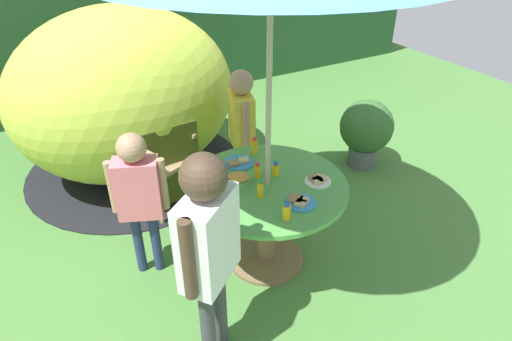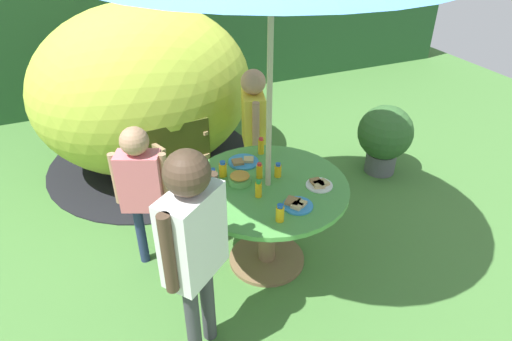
# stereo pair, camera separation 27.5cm
# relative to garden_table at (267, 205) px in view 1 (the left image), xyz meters

# --- Properties ---
(ground_plane) EXTENTS (10.00, 10.00, 0.02)m
(ground_plane) POSITION_rel_garden_table_xyz_m (0.00, 0.00, -0.52)
(ground_plane) COLOR #477A38
(hedge_backdrop) EXTENTS (9.00, 0.70, 1.94)m
(hedge_backdrop) POSITION_rel_garden_table_xyz_m (0.00, 3.71, 0.46)
(hedge_backdrop) COLOR #234C28
(hedge_backdrop) RESTS_ON ground_plane
(garden_table) EXTENTS (1.11, 1.11, 0.70)m
(garden_table) POSITION_rel_garden_table_xyz_m (0.00, 0.00, 0.00)
(garden_table) COLOR brown
(garden_table) RESTS_ON ground_plane
(wooden_chair) EXTENTS (0.60, 0.59, 0.93)m
(wooden_chair) POSITION_rel_garden_table_xyz_m (-0.45, 1.15, 0.02)
(wooden_chair) COLOR tan
(wooden_chair) RESTS_ON ground_plane
(dome_tent) EXTENTS (2.30, 2.30, 1.59)m
(dome_tent) POSITION_rel_garden_table_xyz_m (-0.48, 1.79, 0.28)
(dome_tent) COLOR #B2C63F
(dome_tent) RESTS_ON ground_plane
(potted_plant) EXTENTS (0.53, 0.53, 0.70)m
(potted_plant) POSITION_rel_garden_table_xyz_m (1.57, 0.73, -0.12)
(potted_plant) COLOR #595960
(potted_plant) RESTS_ON ground_plane
(child_in_yellow_shirt) EXTENTS (0.25, 0.40, 1.20)m
(child_in_yellow_shirt) POSITION_rel_garden_table_xyz_m (0.25, 0.84, 0.25)
(child_in_yellow_shirt) COLOR navy
(child_in_yellow_shirt) RESTS_ON ground_plane
(child_in_pink_shirt) EXTENTS (0.36, 0.26, 1.13)m
(child_in_pink_shirt) POSITION_rel_garden_table_xyz_m (-0.80, 0.34, 0.21)
(child_in_pink_shirt) COLOR navy
(child_in_pink_shirt) RESTS_ON ground_plane
(child_in_white_shirt) EXTENTS (0.40, 0.38, 1.38)m
(child_in_white_shirt) POSITION_rel_garden_table_xyz_m (-0.67, -0.53, 0.37)
(child_in_white_shirt) COLOR #3F3F47
(child_in_white_shirt) RESTS_ON ground_plane
(snack_bowl) EXTENTS (0.16, 0.16, 0.08)m
(snack_bowl) POSITION_rel_garden_table_xyz_m (-0.17, 0.10, 0.22)
(snack_bowl) COLOR #66B259
(snack_bowl) RESTS_ON garden_table
(plate_near_right) EXTENTS (0.19, 0.19, 0.03)m
(plate_near_right) POSITION_rel_garden_table_xyz_m (0.07, -0.30, 0.20)
(plate_near_right) COLOR #338CD8
(plate_near_right) RESTS_ON garden_table
(plate_far_left) EXTENTS (0.18, 0.18, 0.03)m
(plate_far_left) POSITION_rel_garden_table_xyz_m (0.31, -0.15, 0.20)
(plate_far_left) COLOR white
(plate_far_left) RESTS_ON garden_table
(plate_center_front) EXTENTS (0.22, 0.22, 0.03)m
(plate_center_front) POSITION_rel_garden_table_xyz_m (-0.05, 0.33, 0.19)
(plate_center_front) COLOR #338CD8
(plate_center_front) RESTS_ON garden_table
(juice_bottle_near_left) EXTENTS (0.06, 0.06, 0.12)m
(juice_bottle_near_left) POSITION_rel_garden_table_xyz_m (-0.25, 0.22, 0.24)
(juice_bottle_near_left) COLOR yellow
(juice_bottle_near_left) RESTS_ON garden_table
(juice_bottle_far_right) EXTENTS (0.05, 0.05, 0.11)m
(juice_bottle_far_right) POSITION_rel_garden_table_xyz_m (0.11, 0.07, 0.23)
(juice_bottle_far_right) COLOR yellow
(juice_bottle_far_right) RESTS_ON garden_table
(juice_bottle_center_back) EXTENTS (0.04, 0.04, 0.12)m
(juice_bottle_center_back) POSITION_rel_garden_table_xyz_m (-0.12, -0.10, 0.24)
(juice_bottle_center_back) COLOR yellow
(juice_bottle_center_back) RESTS_ON garden_table
(juice_bottle_mid_left) EXTENTS (0.04, 0.04, 0.12)m
(juice_bottle_mid_left) POSITION_rel_garden_table_xyz_m (-0.02, 0.10, 0.24)
(juice_bottle_mid_left) COLOR yellow
(juice_bottle_mid_left) RESTS_ON garden_table
(juice_bottle_mid_right) EXTENTS (0.05, 0.05, 0.11)m
(juice_bottle_mid_right) POSITION_rel_garden_table_xyz_m (-0.33, 0.17, 0.23)
(juice_bottle_mid_right) COLOR yellow
(juice_bottle_mid_right) RESTS_ON garden_table
(juice_bottle_front_edge) EXTENTS (0.05, 0.05, 0.13)m
(juice_bottle_front_edge) POSITION_rel_garden_table_xyz_m (0.13, 0.41, 0.25)
(juice_bottle_front_edge) COLOR yellow
(juice_bottle_front_edge) RESTS_ON garden_table
(juice_bottle_back_edge) EXTENTS (0.05, 0.05, 0.12)m
(juice_bottle_back_edge) POSITION_rel_garden_table_xyz_m (-0.10, -0.38, 0.24)
(juice_bottle_back_edge) COLOR yellow
(juice_bottle_back_edge) RESTS_ON garden_table
(cup_near) EXTENTS (0.07, 0.07, 0.06)m
(cup_near) POSITION_rel_garden_table_xyz_m (-0.36, 0.25, 0.21)
(cup_near) COLOR #E04C47
(cup_near) RESTS_ON garden_table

